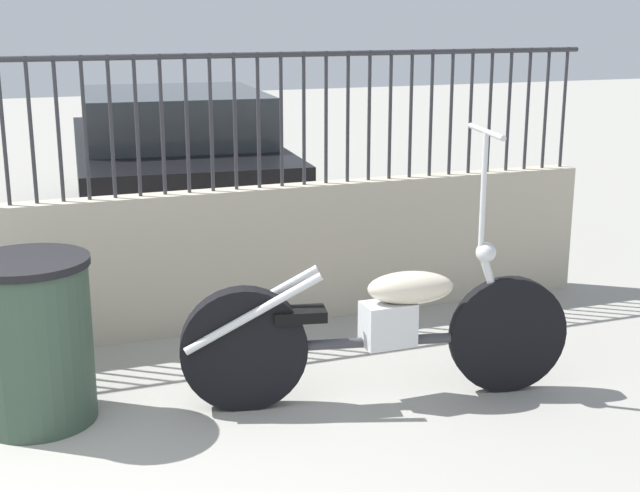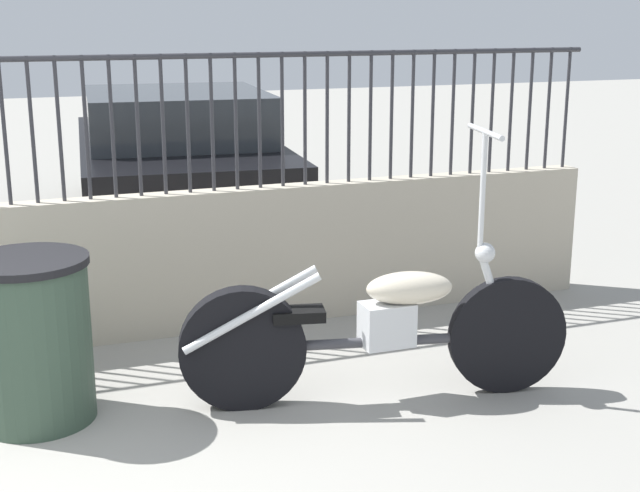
# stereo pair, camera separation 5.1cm
# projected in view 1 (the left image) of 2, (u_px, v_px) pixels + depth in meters

# --- Properties ---
(motorcycle_dark_grey) EXTENTS (2.11, 0.68, 1.49)m
(motorcycle_dark_grey) POSITION_uv_depth(u_px,v_px,m) (360.00, 330.00, 4.81)
(motorcycle_dark_grey) COLOR black
(motorcycle_dark_grey) RESTS_ON ground_plane
(trash_bin) EXTENTS (0.63, 0.63, 0.88)m
(trash_bin) POSITION_uv_depth(u_px,v_px,m) (33.00, 340.00, 4.56)
(trash_bin) COLOR #334738
(trash_bin) RESTS_ON ground_plane
(car_black) EXTENTS (2.19, 4.24, 1.33)m
(car_black) POSITION_uv_depth(u_px,v_px,m) (173.00, 157.00, 8.80)
(car_black) COLOR black
(car_black) RESTS_ON ground_plane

